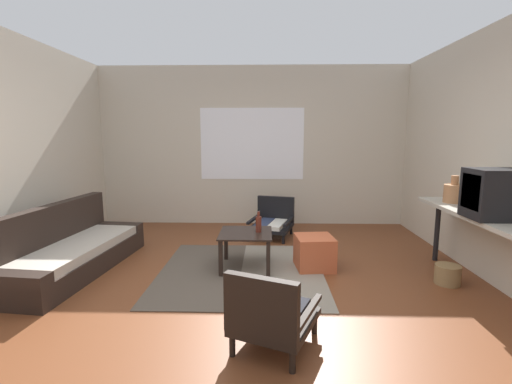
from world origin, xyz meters
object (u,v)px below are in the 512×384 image
object	(u,v)px
crt_television	(499,194)
armchair_by_window	(273,220)
console_shelf	(480,220)
clay_vase	(454,193)
coffee_table	(246,239)
couch	(70,251)
ottoman_orange	(314,252)
wicker_basket	(448,275)
glass_bottle	(258,224)
armchair_striped_foreground	(271,314)

from	to	relation	value
crt_television	armchair_by_window	bearing A→B (deg)	132.70
console_shelf	clay_vase	size ratio (longest dim) A/B	5.94
coffee_table	crt_television	size ratio (longest dim) A/B	1.17
couch	ottoman_orange	world-z (taller)	couch
armchair_by_window	wicker_basket	distance (m)	2.55
crt_television	clay_vase	xyz separation A→B (m)	(0.00, 0.80, -0.12)
console_shelf	clay_vase	xyz separation A→B (m)	(0.00, 0.53, 0.19)
console_shelf	crt_television	world-z (taller)	crt_television
console_shelf	glass_bottle	xyz separation A→B (m)	(-2.20, 0.54, -0.19)
console_shelf	crt_television	size ratio (longest dim) A/B	3.44
armchair_striped_foreground	coffee_table	bearing A→B (deg)	99.52
armchair_by_window	wicker_basket	world-z (taller)	armchair_by_window
glass_bottle	wicker_basket	distance (m)	2.08
couch	glass_bottle	distance (m)	2.18
crt_television	clay_vase	size ratio (longest dim) A/B	1.73
couch	wicker_basket	world-z (taller)	couch
armchair_striped_foreground	crt_television	bearing A→B (deg)	22.68
couch	console_shelf	world-z (taller)	console_shelf
couch	clay_vase	bearing A→B (deg)	2.13
ottoman_orange	wicker_basket	xyz separation A→B (m)	(1.34, -0.42, -0.09)
wicker_basket	crt_television	bearing A→B (deg)	-61.67
armchair_by_window	clay_vase	size ratio (longest dim) A/B	2.52
clay_vase	armchair_by_window	bearing A→B (deg)	145.57
couch	wicker_basket	bearing A→B (deg)	-3.52
coffee_table	armchair_striped_foreground	world-z (taller)	armchair_striped_foreground
armchair_by_window	ottoman_orange	size ratio (longest dim) A/B	1.83
armchair_by_window	couch	bearing A→B (deg)	-146.71
coffee_table	console_shelf	distance (m)	2.43
console_shelf	wicker_basket	size ratio (longest dim) A/B	7.14
couch	glass_bottle	world-z (taller)	couch
couch	clay_vase	xyz separation A→B (m)	(4.36, 0.16, 0.67)
ottoman_orange	clay_vase	bearing A→B (deg)	-0.01
armchair_by_window	glass_bottle	size ratio (longest dim) A/B	3.18
armchair_by_window	crt_television	xyz separation A→B (m)	(2.01, -2.18, 0.77)
ottoman_orange	wicker_basket	size ratio (longest dim) A/B	1.66
couch	armchair_striped_foreground	xyz separation A→B (m)	(2.28, -1.50, 0.04)
glass_bottle	crt_television	bearing A→B (deg)	-20.10
coffee_table	wicker_basket	size ratio (longest dim) A/B	2.44
glass_bottle	wicker_basket	xyz separation A→B (m)	(1.99, -0.42, -0.43)
ottoman_orange	clay_vase	size ratio (longest dim) A/B	1.38
couch	ottoman_orange	distance (m)	2.81
couch	coffee_table	distance (m)	2.02
console_shelf	crt_television	distance (m)	0.40
armchair_by_window	armchair_striped_foreground	world-z (taller)	armchair_striped_foreground
armchair_striped_foreground	ottoman_orange	size ratio (longest dim) A/B	1.84
ottoman_orange	crt_television	size ratio (longest dim) A/B	0.80
coffee_table	armchair_by_window	distance (m)	1.44
armchair_by_window	armchair_striped_foreground	size ratio (longest dim) A/B	0.99
console_shelf	glass_bottle	distance (m)	2.27
ottoman_orange	crt_television	world-z (taller)	crt_television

